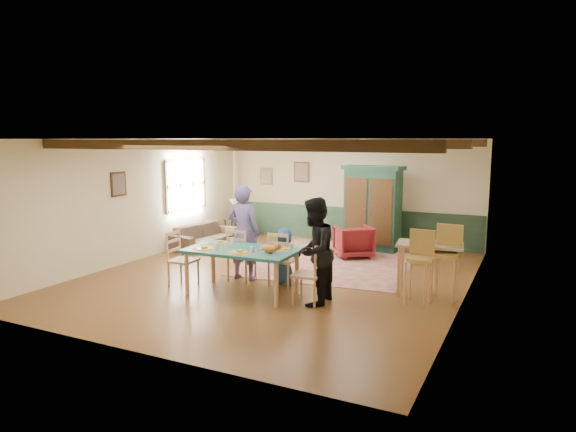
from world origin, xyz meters
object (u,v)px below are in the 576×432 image
at_px(person_child, 284,256).
at_px(armchair, 354,241).
at_px(sofa, 204,235).
at_px(bar_stool_right, 446,264).
at_px(dining_chair_end_right, 308,273).
at_px(dining_chair_end_left, 183,259).
at_px(bar_stool_left, 418,268).
at_px(cat, 270,248).
at_px(dining_chair_far_right, 283,259).
at_px(table_lamp, 234,209).
at_px(end_table, 235,228).
at_px(person_woman, 314,251).
at_px(armoire, 372,208).
at_px(dining_table, 242,272).
at_px(person_man, 244,232).
at_px(counter_table, 429,269).
at_px(dining_chair_far_left, 242,254).

relative_size(person_child, armchair, 1.33).
relative_size(sofa, bar_stool_right, 1.49).
height_order(dining_chair_end_right, sofa, dining_chair_end_right).
relative_size(dining_chair_end_left, bar_stool_left, 0.84).
relative_size(person_child, cat, 2.79).
relative_size(dining_chair_far_right, table_lamp, 2.00).
bearing_deg(bar_stool_right, end_table, 155.66).
xyz_separation_m(person_woman, cat, (-0.75, -0.14, 0.02)).
bearing_deg(armoire, dining_chair_end_right, -80.61).
height_order(dining_table, table_lamp, table_lamp).
bearing_deg(armchair, bar_stool_left, 90.59).
distance_m(dining_chair_end_left, bar_stool_left, 4.20).
height_order(person_man, armoire, armoire).
bearing_deg(counter_table, person_child, -169.02).
height_order(dining_chair_far_right, person_woman, person_woman).
bearing_deg(dining_chair_end_left, armchair, -32.27).
distance_m(dining_chair_far_right, end_table, 4.82).
relative_size(person_woman, counter_table, 1.60).
relative_size(dining_chair_far_left, cat, 2.64).
xyz_separation_m(armoire, armchair, (-0.14, -0.97, -0.66)).
distance_m(person_child, table_lamp, 4.76).
bearing_deg(sofa, counter_table, -99.17).
distance_m(dining_chair_far_left, cat, 1.40).
bearing_deg(bar_stool_right, person_child, -171.50).
bearing_deg(cat, person_woman, 8.13).
bearing_deg(dining_chair_end_right, table_lamp, -138.74).
height_order(dining_chair_end_left, cat, dining_chair_end_left).
distance_m(cat, end_table, 5.64).
xyz_separation_m(dining_chair_end_left, person_woman, (2.57, 0.11, 0.38)).
relative_size(dining_table, person_child, 1.79).
bearing_deg(armchair, sofa, -28.49).
xyz_separation_m(dining_chair_far_right, person_woman, (0.94, -0.73, 0.38)).
bearing_deg(person_child, dining_chair_far_left, 5.71).
height_order(dining_table, bar_stool_right, bar_stool_right).
relative_size(person_man, table_lamp, 3.64).
relative_size(end_table, bar_stool_left, 0.46).
relative_size(dining_chair_far_left, bar_stool_right, 0.79).
distance_m(dining_chair_far_left, dining_chair_end_right, 1.83).
xyz_separation_m(sofa, bar_stool_left, (5.83, -2.25, 0.33)).
bearing_deg(counter_table, person_woman, -140.71).
bearing_deg(cat, bar_stool_left, 18.54).
distance_m(dining_chair_far_left, person_man, 0.42).
relative_size(person_child, bar_stool_right, 0.84).
relative_size(table_lamp, bar_stool_right, 0.40).
bearing_deg(person_man, table_lamp, -58.02).
height_order(dining_table, dining_chair_end_left, dining_chair_end_left).
height_order(dining_chair_end_right, armoire, armoire).
distance_m(cat, bar_stool_right, 2.94).
bearing_deg(person_child, armchair, -101.81).
distance_m(person_child, armoire, 3.72).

